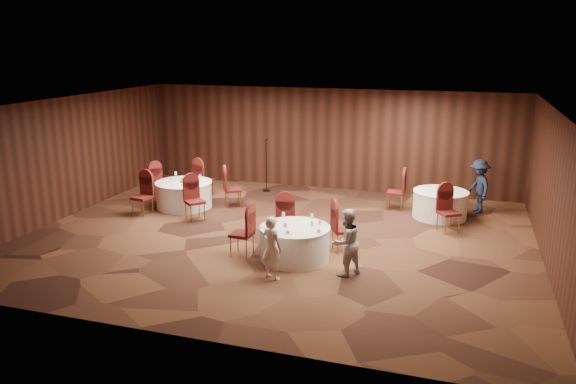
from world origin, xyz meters
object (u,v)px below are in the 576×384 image
(table_right, at_px, (440,204))
(woman_a, at_px, (272,248))
(mic_stand, at_px, (266,176))
(table_left, at_px, (184,194))
(table_main, at_px, (295,243))
(man_c, at_px, (479,186))
(woman_b, at_px, (346,242))

(table_right, xyz_separation_m, woman_a, (-2.99, -5.19, 0.28))
(table_right, bearing_deg, mic_stand, 167.24)
(woman_a, bearing_deg, table_left, -24.08)
(table_main, height_order, man_c, man_c)
(woman_b, bearing_deg, woman_a, -27.26)
(table_main, xyz_separation_m, woman_b, (1.23, -0.50, 0.32))
(mic_stand, distance_m, man_c, 6.40)
(table_right, distance_m, man_c, 1.32)
(mic_stand, xyz_separation_m, woman_b, (3.78, -5.78, 0.21))
(table_main, bearing_deg, man_c, 51.74)
(table_main, relative_size, man_c, 1.02)
(table_right, bearing_deg, table_left, -170.45)
(table_right, relative_size, mic_stand, 0.87)
(table_left, bearing_deg, mic_stand, 55.75)
(man_c, bearing_deg, woman_a, -56.29)
(table_left, height_order, mic_stand, mic_stand)
(table_right, height_order, mic_stand, mic_stand)
(table_main, height_order, table_right, same)
(woman_a, bearing_deg, table_main, -76.07)
(table_right, bearing_deg, woman_a, -119.93)
(man_c, bearing_deg, mic_stand, -116.59)
(woman_a, distance_m, woman_b, 1.50)
(table_left, xyz_separation_m, woman_a, (4.06, -4.00, 0.28))
(table_left, xyz_separation_m, woman_b, (5.42, -3.37, 0.32))
(table_main, distance_m, mic_stand, 5.86)
(table_main, relative_size, table_right, 1.05)
(woman_a, bearing_deg, mic_stand, -48.82)
(table_right, height_order, woman_a, woman_a)
(woman_a, distance_m, man_c, 7.19)
(table_main, height_order, woman_a, woman_a)
(table_left, distance_m, woman_a, 5.71)
(table_right, distance_m, woman_a, 6.00)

